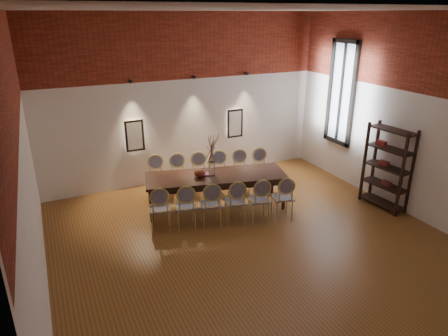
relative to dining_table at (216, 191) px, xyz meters
name	(u,v)px	position (x,y,z in m)	size (l,w,h in m)	color
floor	(255,244)	(0.03, -1.66, -0.39)	(7.00, 7.00, 0.02)	brown
ceiling	(262,9)	(0.03, -1.66, 3.63)	(7.00, 7.00, 0.02)	silver
wall_back	(185,100)	(0.03, 1.89, 1.62)	(7.00, 0.10, 4.00)	silver
wall_left	(21,174)	(-3.52, -1.66, 1.62)	(0.10, 7.00, 4.00)	silver
wall_right	(412,117)	(3.58, -1.66, 1.62)	(0.10, 7.00, 4.00)	silver
brick_band_back	(184,46)	(0.03, 1.82, 2.88)	(7.00, 0.02, 1.50)	maroon
brick_band_left	(8,76)	(-3.45, -1.66, 2.88)	(0.02, 7.00, 1.50)	maroon
brick_band_right	(420,53)	(3.51, -1.66, 2.88)	(0.02, 7.00, 1.50)	maroon
niche_left	(134,136)	(-1.27, 1.79, 0.93)	(0.36, 0.06, 0.66)	#FFEAC6
niche_right	(234,123)	(1.33, 1.79, 0.93)	(0.36, 0.06, 0.66)	#FFEAC6
spot_fixture_left	(130,81)	(-1.27, 1.76, 2.17)	(0.08, 0.08, 0.10)	black
spot_fixture_mid	(194,77)	(0.23, 1.76, 2.17)	(0.08, 0.08, 0.10)	black
spot_fixture_right	(246,73)	(1.63, 1.76, 2.17)	(0.08, 0.08, 0.10)	black
window_glass	(342,93)	(3.49, 0.34, 1.77)	(0.02, 0.78, 2.38)	silver
window_frame	(341,93)	(3.47, 0.34, 1.77)	(0.08, 0.90, 2.50)	black
window_mullion	(341,93)	(3.47, 0.34, 1.77)	(0.06, 0.06, 2.40)	black
dining_table	(216,191)	(0.00, 0.00, 0.00)	(2.95, 0.95, 0.75)	black
chair_near_a	(160,208)	(-1.37, -0.44, 0.09)	(0.44, 0.44, 0.94)	tan
chair_near_b	(186,206)	(-0.90, -0.56, 0.09)	(0.44, 0.44, 0.94)	tan
chair_near_c	(211,203)	(-0.42, -0.67, 0.09)	(0.44, 0.44, 0.94)	tan
chair_near_d	(235,201)	(0.06, -0.79, 0.09)	(0.44, 0.44, 0.94)	tan
chair_near_e	(259,199)	(0.54, -0.91, 0.09)	(0.44, 0.44, 0.94)	tan
chair_near_f	(282,197)	(1.01, -1.03, 0.09)	(0.44, 0.44, 0.94)	tan
chair_far_a	(157,178)	(-1.01, 1.03, 0.09)	(0.44, 0.44, 0.94)	tan
chair_far_b	(178,176)	(-0.54, 0.91, 0.09)	(0.44, 0.44, 0.94)	tan
chair_far_c	(200,175)	(-0.06, 0.79, 0.09)	(0.44, 0.44, 0.94)	tan
chair_far_d	(221,173)	(0.42, 0.67, 0.09)	(0.44, 0.44, 0.94)	tan
chair_far_e	(241,172)	(0.90, 0.56, 0.09)	(0.44, 0.44, 0.94)	tan
chair_far_f	(261,170)	(1.37, 0.44, 0.09)	(0.44, 0.44, 0.94)	tan
vase	(212,169)	(-0.09, 0.02, 0.53)	(0.14, 0.14, 0.30)	silver
dried_branches	(212,148)	(-0.09, 0.02, 0.98)	(0.50, 0.50, 0.70)	#493527
bowl	(200,173)	(-0.35, 0.04, 0.46)	(0.24, 0.24, 0.18)	maroon
book	(203,174)	(-0.26, 0.11, 0.39)	(0.26, 0.18, 0.03)	#812765
shelving_rack	(387,167)	(3.31, -1.49, 0.53)	(0.38, 1.00, 1.80)	black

